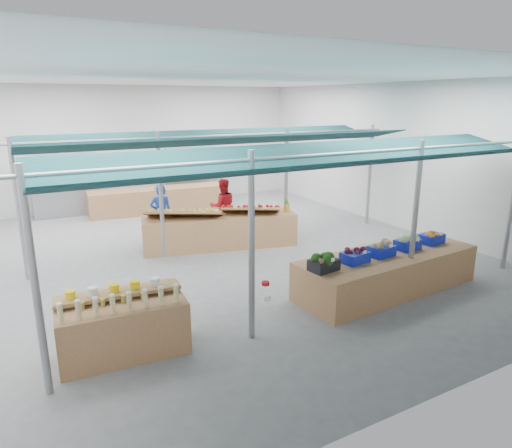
% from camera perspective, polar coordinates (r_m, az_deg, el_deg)
% --- Properties ---
extents(floor, '(13.00, 13.00, 0.00)m').
position_cam_1_polar(floor, '(11.28, -5.76, -3.96)').
color(floor, slate).
rests_on(floor, ground).
extents(hall, '(13.00, 13.00, 13.00)m').
position_cam_1_polar(hall, '(12.04, -8.85, 10.06)').
color(hall, silver).
rests_on(hall, ground).
extents(pole_grid, '(10.00, 4.60, 3.00)m').
position_cam_1_polar(pole_grid, '(9.62, 2.23, 3.95)').
color(pole_grid, gray).
rests_on(pole_grid, floor).
extents(awnings, '(9.50, 7.08, 0.30)m').
position_cam_1_polar(awnings, '(9.48, 2.29, 9.70)').
color(awnings, black).
rests_on(awnings, pole_grid).
extents(back_shelving_left, '(2.00, 0.50, 2.00)m').
position_cam_1_polar(back_shelving_left, '(16.13, -22.75, 4.43)').
color(back_shelving_left, '#B23F33').
rests_on(back_shelving_left, floor).
extents(back_shelving_right, '(2.00, 0.50, 2.00)m').
position_cam_1_polar(back_shelving_right, '(17.18, -7.67, 6.07)').
color(back_shelving_right, '#B23F33').
rests_on(back_shelving_right, floor).
extents(bottle_shelf, '(1.90, 1.25, 1.10)m').
position_cam_1_polar(bottle_shelf, '(7.22, -16.30, -12.13)').
color(bottle_shelf, '#8B5E3C').
rests_on(bottle_shelf, floor).
extents(veg_counter, '(3.97, 1.54, 0.76)m').
position_cam_1_polar(veg_counter, '(9.52, 16.07, -5.75)').
color(veg_counter, '#8B5E3C').
rests_on(veg_counter, floor).
extents(fruit_counter, '(4.04, 1.87, 0.84)m').
position_cam_1_polar(fruit_counter, '(11.84, -4.52, -0.86)').
color(fruit_counter, '#8B5E3C').
rests_on(fruit_counter, floor).
extents(far_counter, '(4.60, 1.29, 0.82)m').
position_cam_1_polar(far_counter, '(15.90, -12.10, 2.96)').
color(far_counter, '#8B5E3C').
rests_on(far_counter, floor).
extents(crate_stack, '(0.57, 0.50, 0.57)m').
position_cam_1_polar(crate_stack, '(10.63, 20.91, -4.52)').
color(crate_stack, '#0F20AA').
rests_on(crate_stack, floor).
extents(vendor_left, '(0.65, 0.51, 1.57)m').
position_cam_1_polar(vendor_left, '(12.34, -11.77, 1.27)').
color(vendor_left, '#1B3DB0').
rests_on(vendor_left, floor).
extents(vendor_right, '(0.89, 0.76, 1.57)m').
position_cam_1_polar(vendor_right, '(12.96, -4.16, 2.22)').
color(vendor_right, '#B4161F').
rests_on(vendor_right, floor).
extents(crate_broccoli, '(0.54, 0.43, 0.35)m').
position_cam_1_polar(crate_broccoli, '(8.21, 8.48, -4.69)').
color(crate_broccoli, black).
rests_on(crate_broccoli, veg_counter).
extents(crate_beets, '(0.54, 0.43, 0.29)m').
position_cam_1_polar(crate_beets, '(8.71, 12.27, -3.88)').
color(crate_beets, '#0F20AA').
rests_on(crate_beets, veg_counter).
extents(crate_celeriac, '(0.54, 0.43, 0.31)m').
position_cam_1_polar(crate_celeriac, '(9.20, 15.41, -2.99)').
color(crate_celeriac, '#0F20AA').
rests_on(crate_celeriac, veg_counter).
extents(crate_cabbage, '(0.54, 0.43, 0.35)m').
position_cam_1_polar(crate_cabbage, '(9.75, 18.43, -2.11)').
color(crate_cabbage, '#0F20AA').
rests_on(crate_cabbage, veg_counter).
extents(crate_carrots, '(0.54, 0.43, 0.29)m').
position_cam_1_polar(crate_carrots, '(10.35, 21.08, -1.65)').
color(crate_carrots, '#0F20AA').
rests_on(crate_carrots, veg_counter).
extents(sparrow, '(0.12, 0.09, 0.11)m').
position_cam_1_polar(sparrow, '(7.98, 8.19, -4.60)').
color(sparrow, brown).
rests_on(sparrow, crate_broccoli).
extents(pole_ribbon, '(0.12, 0.12, 0.28)m').
position_cam_1_polar(pole_ribbon, '(6.73, 1.22, -7.62)').
color(pole_ribbon, red).
rests_on(pole_ribbon, pole_grid).
extents(apple_heap_yellow, '(2.00, 1.52, 0.27)m').
position_cam_1_polar(apple_heap_yellow, '(11.48, -9.09, 1.51)').
color(apple_heap_yellow, '#997247').
rests_on(apple_heap_yellow, fruit_counter).
extents(apple_heap_red, '(1.65, 1.33, 0.27)m').
position_cam_1_polar(apple_heap_red, '(11.76, -0.68, 2.03)').
color(apple_heap_red, '#997247').
rests_on(apple_heap_red, fruit_counter).
extents(pineapple, '(0.14, 0.14, 0.39)m').
position_cam_1_polar(pineapple, '(12.03, 3.86, 2.37)').
color(pineapple, '#8C6019').
rests_on(pineapple, fruit_counter).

